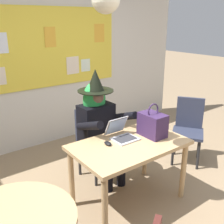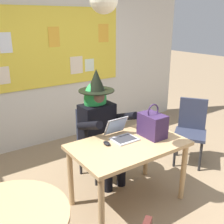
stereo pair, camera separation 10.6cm
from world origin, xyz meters
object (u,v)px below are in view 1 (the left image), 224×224
(computer_mouse, at_px, (108,143))
(handbag, at_px, (152,124))
(laptop, at_px, (122,134))
(chair_extra_corner, at_px, (188,126))
(desk_main, at_px, (129,151))
(chair_at_desk, at_px, (93,138))
(person_costumed, at_px, (99,120))

(computer_mouse, height_order, handbag, handbag)
(laptop, relative_size, chair_extra_corner, 0.35)
(handbag, bearing_deg, desk_main, 179.44)
(chair_at_desk, height_order, handbag, handbag)
(laptop, bearing_deg, computer_mouse, -167.04)
(person_costumed, height_order, handbag, person_costumed)
(desk_main, distance_m, handbag, 0.40)
(person_costumed, height_order, chair_extra_corner, person_costumed)
(laptop, xyz_separation_m, computer_mouse, (-0.22, -0.05, -0.03))
(chair_at_desk, height_order, computer_mouse, chair_at_desk)
(laptop, height_order, computer_mouse, laptop)
(desk_main, xyz_separation_m, laptop, (0.02, 0.15, 0.15))
(desk_main, xyz_separation_m, handbag, (0.33, -0.00, 0.23))
(computer_mouse, bearing_deg, person_costumed, 68.15)
(desk_main, relative_size, chair_extra_corner, 1.33)
(laptop, bearing_deg, handbag, -26.76)
(person_costumed, bearing_deg, laptop, -2.06)
(handbag, distance_m, chair_extra_corner, 1.07)
(chair_at_desk, bearing_deg, handbag, 17.57)
(computer_mouse, bearing_deg, chair_at_desk, 73.22)
(person_costumed, distance_m, handbag, 0.69)
(person_costumed, height_order, laptop, person_costumed)
(chair_at_desk, xyz_separation_m, chair_extra_corner, (1.29, -0.50, 0.00))
(laptop, relative_size, handbag, 0.84)
(laptop, xyz_separation_m, chair_extra_corner, (1.29, 0.08, -0.26))
(person_costumed, xyz_separation_m, chair_extra_corner, (1.28, -0.38, -0.28))
(laptop, relative_size, computer_mouse, 3.07)
(laptop, distance_m, computer_mouse, 0.23)
(chair_extra_corner, bearing_deg, laptop, -31.76)
(person_costumed, distance_m, chair_extra_corner, 1.36)
(laptop, bearing_deg, chair_extra_corner, 3.48)
(handbag, bearing_deg, chair_at_desk, 112.80)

